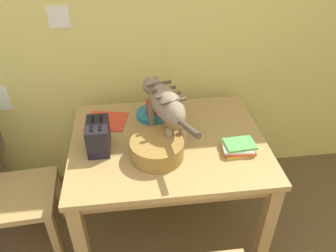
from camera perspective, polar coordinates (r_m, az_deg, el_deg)
The scene contains 10 objects.
wall_rear at distance 2.25m, azimuth -0.51°, elevation 18.03°, with size 5.39×0.11×2.50m.
dining_table at distance 2.01m, azimuth 0.00°, elevation -4.46°, with size 1.13×0.89×0.73m.
cat at distance 1.87m, azimuth -0.55°, elevation 4.00°, with size 0.25×0.66×0.32m.
saucer_bowl at distance 2.15m, azimuth -2.66°, elevation 2.05°, with size 0.21×0.21×0.03m, color teal.
coffee_mug at distance 2.12m, azimuth -2.60°, elevation 3.35°, with size 0.12×0.08×0.08m.
magazine at distance 2.14m, azimuth -10.50°, elevation 0.85°, with size 0.24×0.21×0.01m, color #E34028.
book_stack at distance 1.89m, azimuth 12.02°, elevation -3.58°, with size 0.19×0.14×0.05m.
wicker_basket at distance 1.80m, azimuth -1.91°, elevation -3.90°, with size 0.29×0.29×0.11m.
toaster at distance 1.88m, azimuth -11.86°, elevation -1.70°, with size 0.12×0.20×0.18m.
wooden_chair_far at distance 2.21m, azimuth -25.39°, elevation -10.53°, with size 0.45×0.45×0.93m.
Camera 1 is at (-0.24, 0.05, 1.92)m, focal length 35.59 mm.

